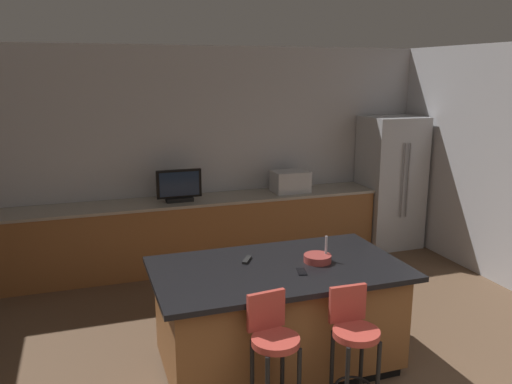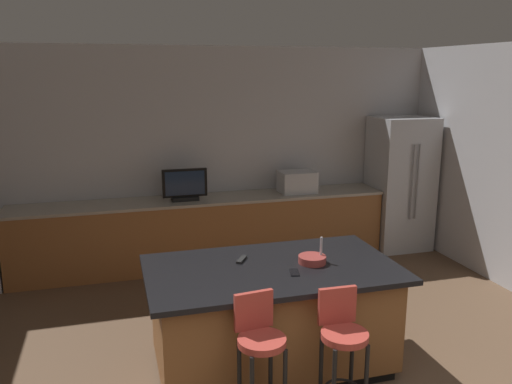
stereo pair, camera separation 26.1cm
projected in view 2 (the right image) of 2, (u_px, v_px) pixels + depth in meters
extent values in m
cube|color=#BCBCC1|center=(200.00, 155.00, 6.98)|extent=(7.03, 0.12, 2.84)
cube|color=brown|center=(204.00, 233.00, 6.84)|extent=(4.84, 0.60, 0.87)
cube|color=#9E9384|center=(204.00, 200.00, 6.73)|extent=(4.86, 0.62, 0.04)
cube|color=black|center=(271.00, 361.00, 4.52)|extent=(1.86, 0.96, 0.09)
cube|color=brown|center=(272.00, 315.00, 4.42)|extent=(1.94, 1.04, 0.79)
cube|color=black|center=(272.00, 269.00, 4.33)|extent=(2.10, 1.20, 0.04)
cube|color=#B7BABF|center=(400.00, 183.00, 7.43)|extent=(0.80, 0.70, 1.89)
cylinder|color=gray|center=(412.00, 182.00, 7.04)|extent=(0.02, 0.02, 1.04)
cylinder|color=gray|center=(418.00, 182.00, 7.06)|extent=(0.02, 0.02, 1.04)
cube|color=#B7BABF|center=(297.00, 182.00, 7.04)|extent=(0.48, 0.36, 0.29)
cube|color=black|center=(185.00, 198.00, 6.61)|extent=(0.34, 0.16, 0.05)
cube|color=black|center=(185.00, 183.00, 6.57)|extent=(0.57, 0.05, 0.36)
cube|color=#1E2D47|center=(185.00, 183.00, 6.54)|extent=(0.50, 0.01, 0.30)
cylinder|color=#B2B2B7|center=(191.00, 188.00, 6.76)|extent=(0.02, 0.02, 0.24)
cylinder|color=#B2B2B7|center=(321.00, 249.00, 4.42)|extent=(0.02, 0.02, 0.22)
cylinder|color=#B23D33|center=(262.00, 341.00, 3.58)|extent=(0.34, 0.34, 0.05)
cube|color=#B23D33|center=(254.00, 310.00, 3.67)|extent=(0.29, 0.07, 0.28)
cylinder|color=black|center=(239.00, 382.00, 3.72)|extent=(0.03, 0.03, 0.67)
cylinder|color=black|center=(270.00, 375.00, 3.81)|extent=(0.03, 0.03, 0.67)
cylinder|color=#B23D33|center=(345.00, 336.00, 3.68)|extent=(0.34, 0.34, 0.05)
cube|color=#B23D33|center=(337.00, 305.00, 3.79)|extent=(0.29, 0.04, 0.28)
cylinder|color=black|center=(321.00, 373.00, 3.85)|extent=(0.03, 0.03, 0.66)
cylinder|color=black|center=(351.00, 368.00, 3.91)|extent=(0.03, 0.03, 0.66)
cylinder|color=#993833|center=(312.00, 259.00, 4.40)|extent=(0.24, 0.24, 0.06)
cube|color=black|center=(294.00, 272.00, 4.19)|extent=(0.10, 0.16, 0.01)
cube|color=black|center=(242.00, 260.00, 4.46)|extent=(0.13, 0.17, 0.02)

